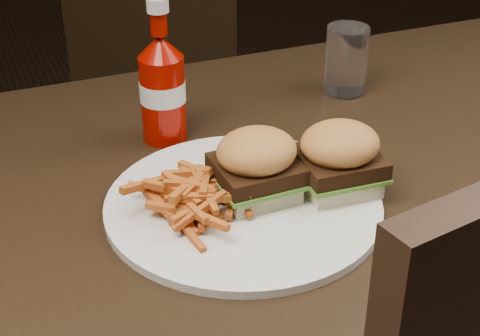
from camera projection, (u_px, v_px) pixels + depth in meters
name	position (u px, v px, depth m)	size (l,w,h in m)	color
dining_table	(297.00, 188.00, 0.95)	(1.20, 0.80, 0.04)	black
chair_far	(157.00, 102.00, 1.86)	(0.38, 0.38, 0.04)	black
plate	(243.00, 205.00, 0.87)	(0.33, 0.33, 0.01)	white
sandwich_half_a	(256.00, 188.00, 0.87)	(0.09, 0.08, 0.02)	beige
sandwich_half_b	(337.00, 180.00, 0.89)	(0.09, 0.08, 0.02)	beige
fries_pile	(190.00, 194.00, 0.84)	(0.11, 0.11, 0.04)	#B45017
ketchup_bottle	(163.00, 99.00, 0.99)	(0.06, 0.06, 0.12)	#8F0900
tumbler	(346.00, 59.00, 1.12)	(0.06, 0.06, 0.10)	white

